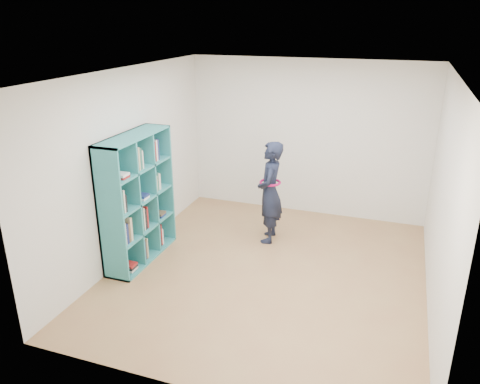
% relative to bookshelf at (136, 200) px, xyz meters
% --- Properties ---
extents(floor, '(4.50, 4.50, 0.00)m').
position_rel_bookshelf_xyz_m(floor, '(1.82, 0.19, -0.87)').
color(floor, '#9C6B47').
rests_on(floor, ground).
extents(ceiling, '(4.50, 4.50, 0.00)m').
position_rel_bookshelf_xyz_m(ceiling, '(1.82, 0.19, 1.73)').
color(ceiling, white).
rests_on(ceiling, wall_back).
extents(wall_left, '(0.02, 4.50, 2.60)m').
position_rel_bookshelf_xyz_m(wall_left, '(-0.18, 0.19, 0.43)').
color(wall_left, silver).
rests_on(wall_left, floor).
extents(wall_right, '(0.02, 4.50, 2.60)m').
position_rel_bookshelf_xyz_m(wall_right, '(3.82, 0.19, 0.43)').
color(wall_right, silver).
rests_on(wall_right, floor).
extents(wall_back, '(4.00, 0.02, 2.60)m').
position_rel_bookshelf_xyz_m(wall_back, '(1.82, 2.44, 0.43)').
color(wall_back, silver).
rests_on(wall_back, floor).
extents(wall_front, '(4.00, 0.02, 2.60)m').
position_rel_bookshelf_xyz_m(wall_front, '(1.82, -2.06, 0.43)').
color(wall_front, silver).
rests_on(wall_front, floor).
extents(bookshelf, '(0.39, 1.33, 1.78)m').
position_rel_bookshelf_xyz_m(bookshelf, '(0.00, 0.00, 0.00)').
color(bookshelf, teal).
rests_on(bookshelf, floor).
extents(person, '(0.44, 0.61, 1.54)m').
position_rel_bookshelf_xyz_m(person, '(1.57, 1.15, -0.10)').
color(person, black).
rests_on(person, floor).
extents(smartphone, '(0.04, 0.09, 0.12)m').
position_rel_bookshelf_xyz_m(smartphone, '(1.41, 1.22, 0.00)').
color(smartphone, silver).
rests_on(smartphone, person).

